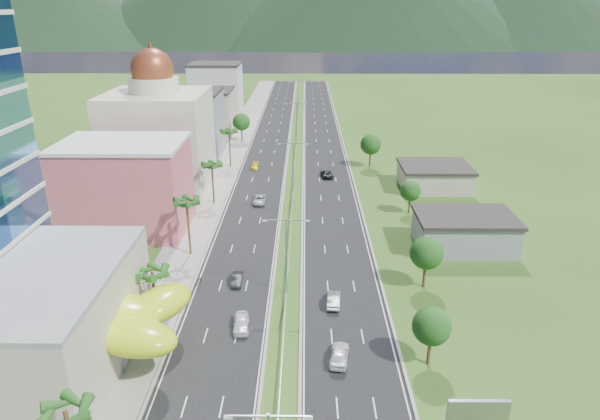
{
  "coord_description": "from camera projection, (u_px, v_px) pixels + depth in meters",
  "views": [
    {
      "loc": [
        2.43,
        -53.62,
        36.98
      ],
      "look_at": [
        1.69,
        23.35,
        7.0
      ],
      "focal_mm": 32.0,
      "sensor_mm": 36.0,
      "label": 1
    }
  ],
  "objects": [
    {
      "name": "shed_near",
      "position": [
        464.0,
        233.0,
        85.54
      ],
      "size": [
        15.0,
        10.0,
        5.0
      ],
      "primitive_type": "cube",
      "color": "gray",
      "rests_on": "ground"
    },
    {
      "name": "midrise_white",
      "position": [
        216.0,
        93.0,
        176.86
      ],
      "size": [
        16.0,
        15.0,
        18.0
      ],
      "primitive_type": "cube",
      "color": "silver",
      "rests_on": "ground"
    },
    {
      "name": "car_silver_mid_left",
      "position": [
        260.0,
        200.0,
        105.08
      ],
      "size": [
        2.49,
        5.26,
        1.45
      ],
      "primitive_type": "imported",
      "rotation": [
        0.0,
        0.0,
        -0.02
      ],
      "color": "#A3A5AA",
      "rests_on": "road_left"
    },
    {
      "name": "billboard",
      "position": [
        477.0,
        418.0,
        44.88
      ],
      "size": [
        5.2,
        0.35,
        6.2
      ],
      "color": "gray",
      "rests_on": "ground"
    },
    {
      "name": "car_dark_left",
      "position": [
        237.0,
        279.0,
        75.05
      ],
      "size": [
        1.54,
        4.02,
        1.31
      ],
      "primitive_type": "imported",
      "rotation": [
        0.0,
        0.0,
        0.04
      ],
      "color": "black",
      "rests_on": "road_left"
    },
    {
      "name": "median_guardrail",
      "position": [
        295.0,
        162.0,
        130.26
      ],
      "size": [
        0.1,
        216.06,
        0.76
      ],
      "color": "gray",
      "rests_on": "ground"
    },
    {
      "name": "car_silver_right",
      "position": [
        334.0,
        299.0,
        69.72
      ],
      "size": [
        2.04,
        4.74,
        1.52
      ],
      "primitive_type": "imported",
      "rotation": [
        0.0,
        0.0,
        3.05
      ],
      "color": "#96989D",
      "rests_on": "road_right"
    },
    {
      "name": "leafy_tree_rc",
      "position": [
        410.0,
        191.0,
        98.89
      ],
      "size": [
        3.85,
        3.85,
        6.33
      ],
      "color": "#47301C",
      "rests_on": "ground"
    },
    {
      "name": "streetlight_median_b",
      "position": [
        286.0,
        249.0,
        70.28
      ],
      "size": [
        6.04,
        0.25,
        11.0
      ],
      "color": "gray",
      "rests_on": "ground"
    },
    {
      "name": "car_white_near_left",
      "position": [
        241.0,
        323.0,
        64.55
      ],
      "size": [
        2.18,
        4.7,
        1.56
      ],
      "primitive_type": "imported",
      "rotation": [
        0.0,
        0.0,
        0.08
      ],
      "color": "white",
      "rests_on": "road_left"
    },
    {
      "name": "mountain_ridge",
      "position": [
        369.0,
        46.0,
        482.17
      ],
      "size": [
        860.0,
        140.0,
        90.0
      ],
      "primitive_type": null,
      "color": "black",
      "rests_on": "ground"
    },
    {
      "name": "domed_building",
      "position": [
        159.0,
        135.0,
        110.79
      ],
      "size": [
        20.0,
        20.0,
        28.7
      ],
      "color": "beige",
      "rests_on": "ground"
    },
    {
      "name": "motorcycle",
      "position": [
        199.0,
        280.0,
        74.7
      ],
      "size": [
        0.87,
        2.22,
        1.38
      ],
      "primitive_type": "imported",
      "rotation": [
        0.0,
        0.0,
        -0.1
      ],
      "color": "black",
      "rests_on": "road_left"
    },
    {
      "name": "shed_far",
      "position": [
        434.0,
        178.0,
        113.59
      ],
      "size": [
        14.0,
        12.0,
        4.4
      ],
      "primitive_type": "cube",
      "color": "#B1A992",
      "rests_on": "ground"
    },
    {
      "name": "midrise_beige",
      "position": [
        205.0,
        114.0,
        156.33
      ],
      "size": [
        16.0,
        15.0,
        13.0
      ],
      "primitive_type": "cube",
      "color": "#B1A992",
      "rests_on": "ground"
    },
    {
      "name": "leafy_tree_lfar",
      "position": [
        241.0,
        122.0,
        150.04
      ],
      "size": [
        4.9,
        4.9,
        8.05
      ],
      "color": "#47301C",
      "rests_on": "ground"
    },
    {
      "name": "car_yellow_far_left",
      "position": [
        255.0,
        166.0,
        126.98
      ],
      "size": [
        1.84,
        4.32,
        1.24
      ],
      "primitive_type": "imported",
      "rotation": [
        0.0,
        0.0,
        -0.02
      ],
      "color": "yellow",
      "rests_on": "road_left"
    },
    {
      "name": "leafy_tree_rd",
      "position": [
        371.0,
        144.0,
        126.45
      ],
      "size": [
        4.9,
        4.9,
        8.05
      ],
      "color": "#47301C",
      "rests_on": "ground"
    },
    {
      "name": "ground",
      "position": [
        284.0,
        336.0,
        63.41
      ],
      "size": [
        500.0,
        500.0,
        0.0
      ],
      "primitive_type": "plane",
      "color": "#2D5119",
      "rests_on": "ground"
    },
    {
      "name": "streetlight_median_d",
      "position": [
        296.0,
        118.0,
        149.48
      ],
      "size": [
        6.04,
        0.25,
        11.0
      ],
      "color": "gray",
      "rests_on": "ground"
    },
    {
      "name": "palm_tree_b",
      "position": [
        152.0,
        275.0,
        62.85
      ],
      "size": [
        3.6,
        3.6,
        8.1
      ],
      "color": "#47301C",
      "rests_on": "ground"
    },
    {
      "name": "road_left",
      "position": [
        269.0,
        146.0,
        147.33
      ],
      "size": [
        11.0,
        260.0,
        0.04
      ],
      "primitive_type": "cube",
      "color": "black",
      "rests_on": "ground"
    },
    {
      "name": "streetlight_median_e",
      "position": [
        298.0,
        93.0,
        191.41
      ],
      "size": [
        6.04,
        0.25,
        11.0
      ],
      "color": "gray",
      "rests_on": "ground"
    },
    {
      "name": "streetlight_median_c",
      "position": [
        293.0,
        163.0,
        107.55
      ],
      "size": [
        6.04,
        0.25,
        11.0
      ],
      "color": "gray",
      "rests_on": "ground"
    },
    {
      "name": "palm_tree_e",
      "position": [
        229.0,
        133.0,
        125.76
      ],
      "size": [
        3.6,
        3.6,
        9.4
      ],
      "color": "#47301C",
      "rests_on": "ground"
    },
    {
      "name": "car_dark_far_right",
      "position": [
        327.0,
        174.0,
        120.92
      ],
      "size": [
        2.98,
        5.46,
        1.45
      ],
      "primitive_type": "imported",
      "rotation": [
        0.0,
        0.0,
        3.25
      ],
      "color": "black",
      "rests_on": "road_right"
    },
    {
      "name": "lime_canopy",
      "position": [
        98.0,
        318.0,
        58.05
      ],
      "size": [
        18.0,
        15.0,
        7.4
      ],
      "color": "#BFDA15",
      "rests_on": "ground"
    },
    {
      "name": "leafy_tree_rb",
      "position": [
        426.0,
        253.0,
        72.54
      ],
      "size": [
        4.55,
        4.55,
        7.47
      ],
      "color": "#47301C",
      "rests_on": "ground"
    },
    {
      "name": "palm_tree_a",
      "position": [
        66.0,
        415.0,
        40.14
      ],
      "size": [
        3.6,
        3.6,
        9.1
      ],
      "color": "#47301C",
      "rests_on": "ground"
    },
    {
      "name": "midrise_grey",
      "position": [
        189.0,
        125.0,
        135.29
      ],
      "size": [
        16.0,
        15.0,
        16.0
      ],
      "primitive_type": "cube",
      "color": "gray",
      "rests_on": "ground"
    },
    {
      "name": "sidewalk_left",
      "position": [
        235.0,
        146.0,
        147.4
      ],
      "size": [
        7.0,
        260.0,
        0.12
      ],
      "primitive_type": "cube",
      "color": "gray",
      "rests_on": "ground"
    },
    {
      "name": "leafy_tree_ra",
      "position": [
        432.0,
        326.0,
        56.87
      ],
      "size": [
        4.2,
        4.2,
        6.9
      ],
      "color": "#47301C",
      "rests_on": "ground"
    },
    {
      "name": "car_white_near_right",
      "position": [
        339.0,
        354.0,
        58.75
      ],
      "size": [
        2.64,
        5.09,
        1.65
      ],
      "primitive_type": "imported",
      "rotation": [
        0.0,
        0.0,
        3.0
      ],
      "color": "white",
      "rests_on": "road_right"
    },
    {
      "name": "pink_shophouse",
      "position": [
        126.0,
        188.0,
        90.75
      ],
      "size": [
        20.0,
        15.0,
        15.0
      ],
      "primitive_type": "cube",
      "color": "#D6585C",
      "rests_on": "ground"
    },
    {
      "name": "palm_tree_c",
      "position": [
        187.0,
        204.0,
        80.96
      ],
      "size": [
        3.6,
        3.6,
        9.6
      ],
      "color": "#47301C",
      "rests_on": "ground"
    },
    {
      "name": "road_right",
      "position": [
        323.0,
        146.0,
        147.19
      ],
      "size": [
        11.0,
        260.0,
        0.04
      ],
      "primitive_type": "cube",
      "color": "black",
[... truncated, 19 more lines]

